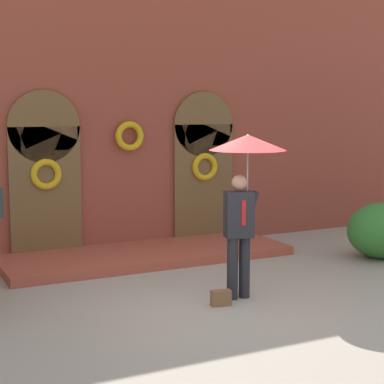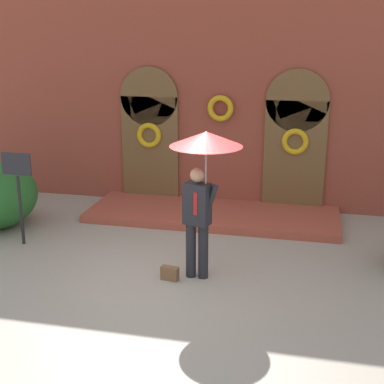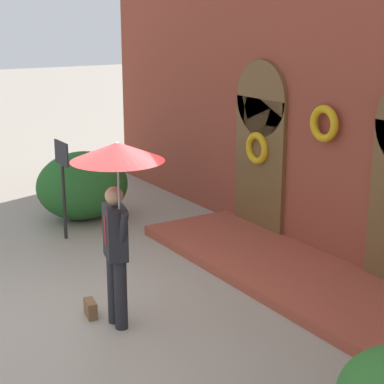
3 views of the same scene
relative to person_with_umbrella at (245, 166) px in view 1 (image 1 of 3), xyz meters
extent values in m
plane|color=gray|center=(-0.37, -0.24, -1.91)|extent=(80.00, 80.00, 0.00)
cube|color=brown|center=(-0.37, 3.96, 0.89)|extent=(14.00, 0.50, 5.60)
cube|color=brown|center=(-1.97, 3.67, -0.71)|extent=(1.30, 0.08, 2.40)
cylinder|color=brown|center=(-1.97, 3.67, 0.49)|extent=(1.30, 0.08, 1.30)
cube|color=brown|center=(1.23, 3.67, -0.71)|extent=(1.30, 0.08, 2.40)
cylinder|color=brown|center=(1.23, 3.67, 0.49)|extent=(1.30, 0.08, 1.30)
torus|color=#C69314|center=(-1.97, 3.60, -0.36)|extent=(0.56, 0.12, 0.56)
torus|color=#C69314|center=(1.23, 3.60, -0.36)|extent=(0.56, 0.12, 0.56)
torus|color=#C69314|center=(-0.37, 3.60, 0.29)|extent=(0.56, 0.12, 0.56)
cube|color=#98402E|center=(-0.37, 2.81, -1.83)|extent=(5.20, 1.80, 0.16)
cylinder|color=black|center=(-0.20, 0.00, -1.46)|extent=(0.16, 0.16, 0.90)
cylinder|color=black|center=(0.00, 0.00, -1.46)|extent=(0.16, 0.16, 0.90)
cube|color=black|center=(-0.10, 0.00, -0.68)|extent=(0.45, 0.33, 0.66)
cube|color=#A51919|center=(-0.10, -0.13, -0.64)|extent=(0.06, 0.02, 0.36)
sphere|color=#A87A5B|center=(-0.10, 0.00, -0.22)|extent=(0.22, 0.22, 0.22)
cylinder|color=black|center=(0.12, 0.00, -0.58)|extent=(0.22, 0.09, 0.46)
cylinder|color=gray|center=(0.03, 0.00, -0.26)|extent=(0.02, 0.02, 0.98)
cone|color=red|center=(0.03, 0.00, 0.34)|extent=(1.10, 1.10, 0.22)
cone|color=white|center=(0.03, 0.00, 0.35)|extent=(0.61, 0.60, 0.20)
cube|color=brown|center=(-0.50, -0.20, -1.80)|extent=(0.30, 0.17, 0.22)
ellipsoid|color=#2D6B28|center=(3.53, 1.01, -1.41)|extent=(1.32, 1.15, 1.01)
camera|label=1|loc=(-4.69, -7.77, 0.84)|focal=60.00mm
camera|label=2|loc=(1.54, -7.63, 1.87)|focal=50.00mm
camera|label=3|loc=(6.60, -3.12, 1.85)|focal=60.00mm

